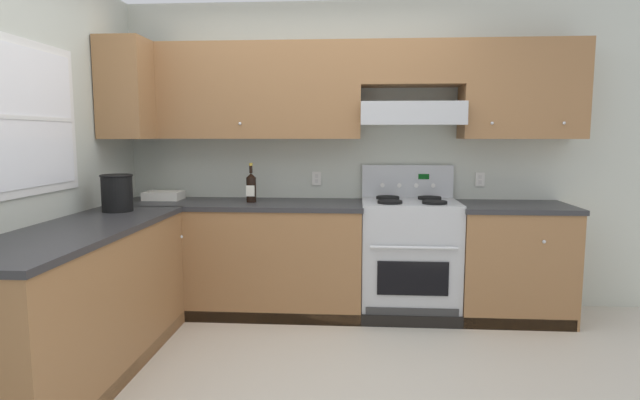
{
  "coord_description": "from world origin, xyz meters",
  "views": [
    {
      "loc": [
        0.39,
        -2.91,
        1.45
      ],
      "look_at": [
        0.14,
        0.7,
        1.0
      ],
      "focal_mm": 29.38,
      "sensor_mm": 36.0,
      "label": 1
    }
  ],
  "objects_px": {
    "stove": "(409,257)",
    "bucket": "(117,192)",
    "wine_bottle": "(251,187)",
    "bowl": "(164,197)"
  },
  "relations": [
    {
      "from": "wine_bottle",
      "to": "bucket",
      "type": "xyz_separation_m",
      "value": [
        -0.85,
        -0.58,
        0.01
      ]
    },
    {
      "from": "wine_bottle",
      "to": "bowl",
      "type": "bearing_deg",
      "value": 171.83
    },
    {
      "from": "stove",
      "to": "bowl",
      "type": "height_order",
      "value": "stove"
    },
    {
      "from": "wine_bottle",
      "to": "bucket",
      "type": "height_order",
      "value": "wine_bottle"
    },
    {
      "from": "bowl",
      "to": "stove",
      "type": "bearing_deg",
      "value": -2.88
    },
    {
      "from": "wine_bottle",
      "to": "bowl",
      "type": "xyz_separation_m",
      "value": [
        -0.77,
        0.11,
        -0.1
      ]
    },
    {
      "from": "bucket",
      "to": "stove",
      "type": "bearing_deg",
      "value": 15.36
    },
    {
      "from": "stove",
      "to": "bucket",
      "type": "xyz_separation_m",
      "value": [
        -2.12,
        -0.58,
        0.57
      ]
    },
    {
      "from": "stove",
      "to": "bowl",
      "type": "xyz_separation_m",
      "value": [
        -2.04,
        0.1,
        0.46
      ]
    },
    {
      "from": "stove",
      "to": "bucket",
      "type": "height_order",
      "value": "stove"
    }
  ]
}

